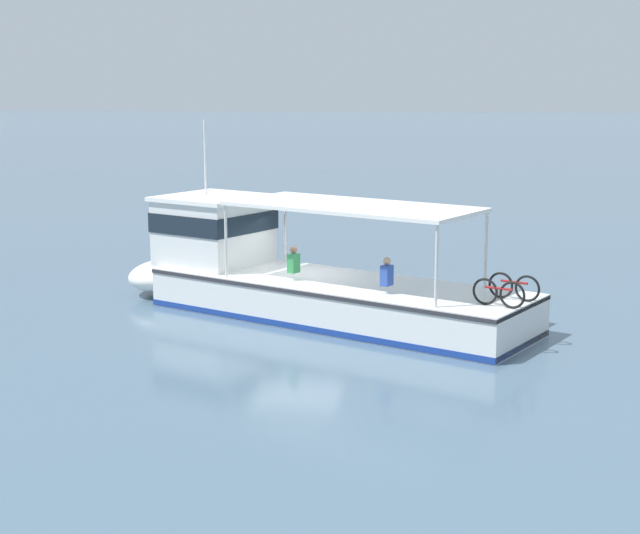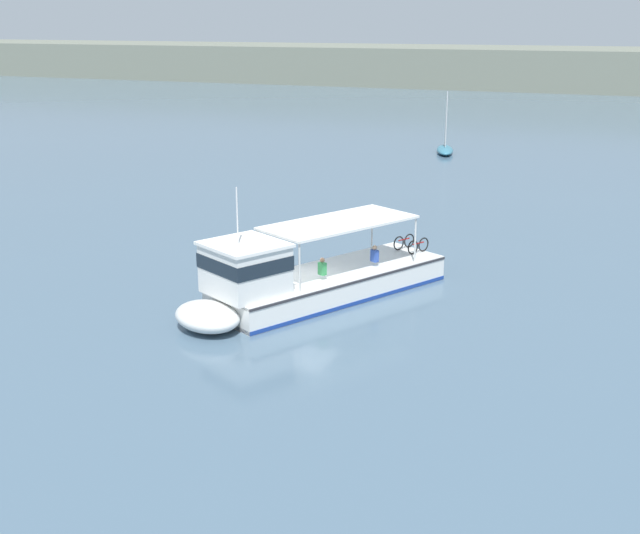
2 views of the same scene
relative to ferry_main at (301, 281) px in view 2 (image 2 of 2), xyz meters
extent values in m
plane|color=slate|center=(-0.05, 0.18, -1.01)|extent=(400.00, 400.00, 0.00)
cube|color=slate|center=(-0.05, 121.01, 2.29)|extent=(400.00, 28.00, 6.60)
cube|color=white|center=(0.74, 1.44, -0.46)|extent=(7.78, 11.07, 1.10)
ellipsoid|color=white|center=(-2.09, -4.08, -0.46)|extent=(3.62, 3.30, 1.01)
cube|color=navy|center=(0.74, 1.44, -0.91)|extent=(7.82, 11.09, 0.16)
cube|color=#2D2D33|center=(0.74, 1.44, 0.01)|extent=(7.84, 11.10, 0.10)
cube|color=white|center=(-1.27, -2.48, 1.04)|extent=(3.61, 3.56, 1.90)
cube|color=#19232D|center=(-1.27, -2.48, 1.37)|extent=(3.68, 3.62, 0.56)
cube|color=white|center=(-1.27, -2.48, 2.05)|extent=(3.82, 3.77, 0.12)
cube|color=white|center=(0.95, 1.84, 2.14)|extent=(5.68, 7.30, 0.10)
cylinder|color=silver|center=(0.67, -1.67, 1.09)|extent=(0.08, 0.08, 2.00)
cylinder|color=silver|center=(-1.75, -0.43, 1.09)|extent=(0.08, 0.08, 2.00)
cylinder|color=silver|center=(3.64, 4.11, 1.09)|extent=(0.08, 0.08, 2.00)
cylinder|color=silver|center=(1.22, 5.35, 1.09)|extent=(0.08, 0.08, 2.00)
cylinder|color=silver|center=(-1.41, -2.74, 3.21)|extent=(0.06, 0.06, 2.20)
sphere|color=white|center=(-2.40, -0.77, -0.52)|extent=(0.36, 0.36, 0.36)
sphere|color=white|center=(-0.89, 2.16, -0.52)|extent=(0.36, 0.36, 0.36)
sphere|color=white|center=(0.53, 4.92, -0.52)|extent=(0.36, 0.36, 0.36)
torus|color=black|center=(3.22, 5.28, 0.42)|extent=(0.36, 0.61, 0.66)
torus|color=black|center=(3.54, 5.90, 0.42)|extent=(0.36, 0.61, 0.66)
cylinder|color=maroon|center=(3.38, 5.59, 0.54)|extent=(0.37, 0.65, 0.06)
torus|color=black|center=(2.42, 5.69, 0.42)|extent=(0.36, 0.61, 0.66)
torus|color=black|center=(2.74, 6.31, 0.42)|extent=(0.36, 0.61, 0.66)
cylinder|color=maroon|center=(2.58, 6.00, 0.54)|extent=(0.37, 0.65, 0.06)
cube|color=#2D4CA5|center=(2.21, 2.85, 0.55)|extent=(0.39, 0.34, 0.52)
sphere|color=tan|center=(2.21, 2.85, 0.92)|extent=(0.20, 0.20, 0.20)
cube|color=#338C4C|center=(0.85, 0.23, 0.55)|extent=(0.39, 0.34, 0.52)
sphere|color=#9E7051|center=(0.85, 0.23, 0.92)|extent=(0.20, 0.20, 0.20)
ellipsoid|color=teal|center=(-4.23, 41.23, -0.71)|extent=(2.67, 5.00, 0.60)
cylinder|color=silver|center=(-4.14, 40.94, 1.99)|extent=(0.08, 0.08, 4.80)
pyramid|color=white|center=(-4.41, 41.75, 1.68)|extent=(0.53, 1.65, 4.08)
camera|label=1|loc=(26.15, 4.32, 5.31)|focal=54.03mm
camera|label=2|loc=(12.87, -29.24, 10.29)|focal=45.82mm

